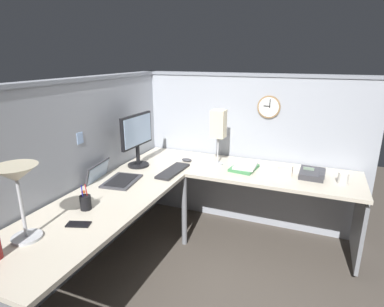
{
  "coord_description": "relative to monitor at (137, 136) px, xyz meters",
  "views": [
    {
      "loc": [
        -2.28,
        -0.91,
        1.74
      ],
      "look_at": [
        0.12,
        0.07,
        0.94
      ],
      "focal_mm": 29.49,
      "sensor_mm": 36.0,
      "label": 1
    }
  ],
  "objects": [
    {
      "name": "ground_plane",
      "position": [
        -0.17,
        -0.64,
        -1.02
      ],
      "size": [
        6.8,
        6.8,
        0.0
      ],
      "primitive_type": "plane",
      "color": "#4C443D"
    },
    {
      "name": "cubicle_wall_back",
      "position": [
        -0.53,
        0.23,
        -0.23
      ],
      "size": [
        2.57,
        0.12,
        1.58
      ],
      "color": "#999EA8",
      "rests_on": "ground"
    },
    {
      "name": "cubicle_wall_right",
      "position": [
        0.7,
        -0.9,
        -0.23
      ],
      "size": [
        0.12,
        2.37,
        1.58
      ],
      "color": "#999EA8",
      "rests_on": "ground"
    },
    {
      "name": "desk",
      "position": [
        -0.31,
        -0.69,
        -0.39
      ],
      "size": [
        2.35,
        2.15,
        0.73
      ],
      "color": "beige",
      "rests_on": "ground"
    },
    {
      "name": "monitor",
      "position": [
        0.0,
        0.0,
        0.0
      ],
      "size": [
        0.46,
        0.2,
        0.5
      ],
      "color": "black",
      "rests_on": "desk"
    },
    {
      "name": "laptop",
      "position": [
        -0.41,
        0.01,
        -0.27
      ],
      "size": [
        0.39,
        0.42,
        0.22
      ],
      "color": "#38383D",
      "rests_on": "desk"
    },
    {
      "name": "keyboard",
      "position": [
        -0.03,
        -0.38,
        -0.28
      ],
      "size": [
        0.43,
        0.15,
        0.02
      ],
      "primitive_type": "cube",
      "rotation": [
        0.0,
        0.0,
        -0.03
      ],
      "color": "#232326",
      "rests_on": "desk"
    },
    {
      "name": "computer_mouse",
      "position": [
        0.29,
        -0.38,
        -0.28
      ],
      "size": [
        0.06,
        0.1,
        0.03
      ],
      "primitive_type": "ellipsoid",
      "color": "#38383D",
      "rests_on": "desk"
    },
    {
      "name": "desk_lamp_dome",
      "position": [
        -1.33,
        -0.06,
        0.07
      ],
      "size": [
        0.24,
        0.24,
        0.44
      ],
      "color": "#B7BABF",
      "rests_on": "desk"
    },
    {
      "name": "pen_cup",
      "position": [
        -0.91,
        -0.14,
        -0.24
      ],
      "size": [
        0.08,
        0.08,
        0.18
      ],
      "color": "black",
      "rests_on": "desk"
    },
    {
      "name": "cell_phone",
      "position": [
        -1.1,
        -0.23,
        -0.29
      ],
      "size": [
        0.11,
        0.16,
        0.01
      ],
      "primitive_type": "cube",
      "rotation": [
        0.0,
        0.0,
        0.33
      ],
      "color": "black",
      "rests_on": "desk"
    },
    {
      "name": "office_phone",
      "position": [
        0.29,
        -1.56,
        -0.26
      ],
      "size": [
        0.2,
        0.21,
        0.11
      ],
      "color": "#38383D",
      "rests_on": "desk"
    },
    {
      "name": "book_stack",
      "position": [
        0.3,
        -0.96,
        -0.27
      ],
      "size": [
        0.31,
        0.25,
        0.04
      ],
      "color": "#3F7F4C",
      "rests_on": "desk"
    },
    {
      "name": "desk_lamp_paper",
      "position": [
        0.34,
        -0.68,
        0.09
      ],
      "size": [
        0.13,
        0.13,
        0.53
      ],
      "color": "#B7BABF",
      "rests_on": "desk"
    },
    {
      "name": "coffee_mug",
      "position": [
        0.25,
        -1.79,
        -0.25
      ],
      "size": [
        0.08,
        0.08,
        0.1
      ],
      "primitive_type": "cylinder",
      "color": "silver",
      "rests_on": "desk"
    },
    {
      "name": "tissue_box",
      "position": [
        0.29,
        -1.33,
        -0.25
      ],
      "size": [
        0.12,
        0.12,
        0.09
      ],
      "primitive_type": "cube",
      "color": "beige",
      "rests_on": "desk"
    },
    {
      "name": "wall_clock",
      "position": [
        0.65,
        -1.09,
        0.25
      ],
      "size": [
        0.04,
        0.22,
        0.22
      ],
      "color": "olive"
    },
    {
      "name": "pinned_note_middle",
      "position": [
        -0.55,
        0.18,
        0.1
      ],
      "size": [
        0.07,
        0.0,
        0.09
      ],
      "primitive_type": "cube",
      "color": "#99B7E5"
    }
  ]
}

